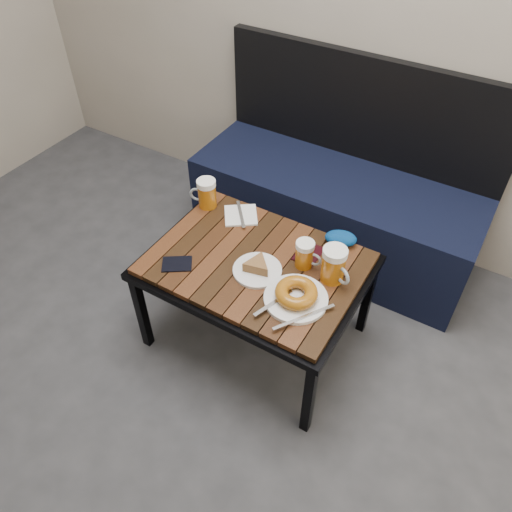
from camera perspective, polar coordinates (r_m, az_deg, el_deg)
The scene contains 12 objects.
bench at distance 2.55m, azimuth 9.07°, elevation 5.87°, with size 1.40×0.50×0.95m.
cafe_table at distance 1.96m, azimuth 0.00°, elevation -1.51°, with size 0.84×0.62×0.47m.
beer_mug_left at distance 2.16m, azimuth -5.69°, elevation 7.14°, with size 0.13×0.10×0.13m.
beer_mug_centre at distance 1.88m, azimuth 5.63°, elevation 0.20°, with size 0.11×0.07×0.12m.
beer_mug_right at distance 1.83m, azimuth 8.91°, elevation -1.02°, with size 0.14×0.12×0.15m.
plate_pie at distance 1.88m, azimuth 0.15°, elevation -1.33°, with size 0.19×0.19×0.05m.
plate_bagel at distance 1.78m, azimuth 4.59°, elevation -4.50°, with size 0.25×0.29×0.06m.
napkin_left at distance 2.13m, azimuth -1.75°, elevation 4.68°, with size 0.19×0.19×0.01m.
napkin_right at distance 1.79m, azimuth 4.55°, elevation -5.10°, with size 0.11×0.10×0.01m.
passport_navy at distance 1.94m, azimuth -9.02°, elevation -0.90°, with size 0.08×0.11×0.01m, color black.
passport_burgundy at distance 1.96m, azimuth 6.03°, elevation 0.24°, with size 0.09×0.12×0.01m, color black.
knit_pouch at distance 2.01m, azimuth 9.67°, elevation 2.00°, with size 0.13×0.08×0.06m, color #040D76.
Camera 1 is at (0.71, -0.13, 1.83)m, focal length 35.00 mm.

